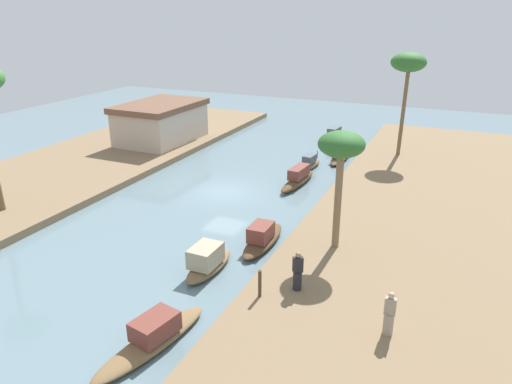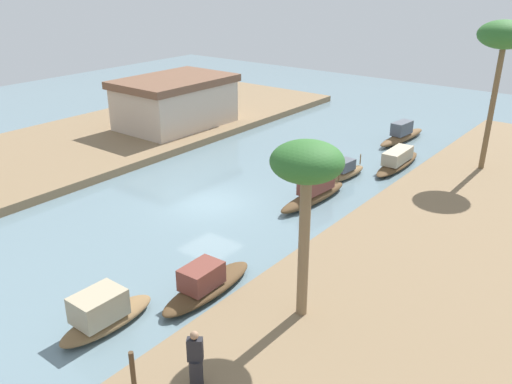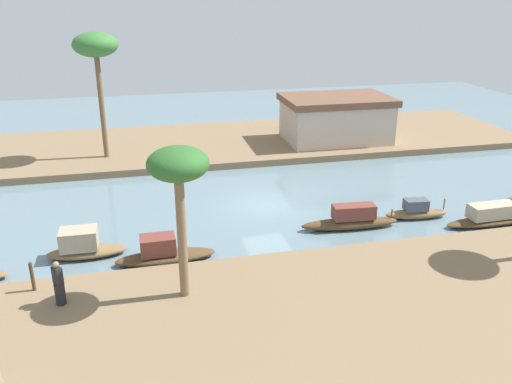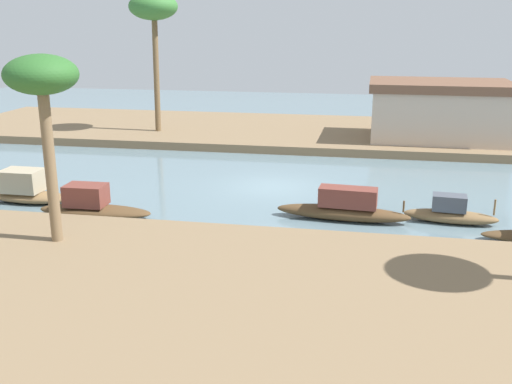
{
  "view_description": "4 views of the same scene",
  "coord_description": "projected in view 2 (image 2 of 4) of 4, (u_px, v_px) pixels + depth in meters",
  "views": [
    {
      "loc": [
        -26.62,
        -14.15,
        11.5
      ],
      "look_at": [
        -0.33,
        -2.48,
        0.49
      ],
      "focal_mm": 33.78,
      "sensor_mm": 36.0,
      "label": 1
    },
    {
      "loc": [
        -18.16,
        -16.96,
        10.87
      ],
      "look_at": [
        0.45,
        -2.6,
        1.12
      ],
      "focal_mm": 38.15,
      "sensor_mm": 36.0,
      "label": 2
    },
    {
      "loc": [
        -6.87,
        -26.53,
        11.26
      ],
      "look_at": [
        -0.82,
        -0.89,
        1.17
      ],
      "focal_mm": 37.04,
      "sensor_mm": 36.0,
      "label": 3
    },
    {
      "loc": [
        3.97,
        -25.38,
        7.24
      ],
      "look_at": [
        -0.31,
        -2.39,
        0.43
      ],
      "focal_mm": 41.71,
      "sensor_mm": 36.0,
      "label": 4
    }
  ],
  "objects": [
    {
      "name": "person_by_mooring",
      "position": [
        196.0,
        363.0,
        14.34
      ],
      "size": [
        0.52,
        0.52,
        1.74
      ],
      "rotation": [
        0.0,
        0.0,
        5.33
      ],
      "color": "#232328",
      "rests_on": "riverbank_left"
    },
    {
      "name": "sampan_with_tall_canopy",
      "position": [
        402.0,
        135.0,
        36.46
      ],
      "size": [
        5.41,
        1.41,
        1.37
      ],
      "rotation": [
        0.0,
        0.0,
        -0.09
      ],
      "color": "brown",
      "rests_on": "river_water"
    },
    {
      "name": "sampan_foreground",
      "position": [
        345.0,
        172.0,
        30.1
      ],
      "size": [
        3.44,
        1.22,
        1.06
      ],
      "rotation": [
        0.0,
        0.0,
        -0.1
      ],
      "color": "brown",
      "rests_on": "river_water"
    },
    {
      "name": "riverbank_left",
      "position": [
        461.0,
        281.0,
        19.91
      ],
      "size": [
        46.06,
        11.75,
        0.47
      ],
      "primitive_type": "cube",
      "color": "#846B4C",
      "rests_on": "ground"
    },
    {
      "name": "sampan_with_red_awning",
      "position": [
        206.0,
        284.0,
        19.35
      ],
      "size": [
        4.45,
        1.33,
        1.25
      ],
      "rotation": [
        0.0,
        0.0,
        0.02
      ],
      "color": "brown",
      "rests_on": "river_water"
    },
    {
      "name": "palm_tree_left_far",
      "position": [
        504.0,
        39.0,
        27.69
      ],
      "size": [
        2.66,
        2.66,
        7.96
      ],
      "color": "brown",
      "rests_on": "riverbank_left"
    },
    {
      "name": "mooring_post",
      "position": [
        133.0,
        371.0,
        14.27
      ],
      "size": [
        0.14,
        0.14,
        1.19
      ],
      "primitive_type": "cylinder",
      "color": "#4C3823",
      "rests_on": "riverbank_left"
    },
    {
      "name": "palm_tree_left_near",
      "position": [
        307.0,
        170.0,
        15.79
      ],
      "size": [
        2.19,
        2.19,
        5.81
      ],
      "color": "#7F6647",
      "rests_on": "riverbank_left"
    },
    {
      "name": "sampan_midstream",
      "position": [
        314.0,
        193.0,
        27.01
      ],
      "size": [
        5.06,
        1.32,
        1.26
      ],
      "rotation": [
        0.0,
        0.0,
        -0.07
      ],
      "color": "brown",
      "rests_on": "river_water"
    },
    {
      "name": "riverbank_right",
      "position": [
        61.0,
        151.0,
        33.95
      ],
      "size": [
        46.06,
        11.75,
        0.47
      ],
      "primitive_type": "cube",
      "color": "#846B4C",
      "rests_on": "ground"
    },
    {
      "name": "river_water",
      "position": [
        209.0,
        203.0,
        27.02
      ],
      "size": [
        70.95,
        70.95,
        0.0
      ],
      "primitive_type": "plane",
      "color": "slate",
      "rests_on": "ground"
    },
    {
      "name": "sampan_near_left_bank",
      "position": [
        398.0,
        160.0,
        31.69
      ],
      "size": [
        5.34,
        1.24,
        1.11
      ],
      "rotation": [
        0.0,
        0.0,
        0.02
      ],
      "color": "brown",
      "rests_on": "river_water"
    },
    {
      "name": "riverside_building",
      "position": [
        175.0,
        101.0,
        37.95
      ],
      "size": [
        8.04,
        5.51,
        3.36
      ],
      "rotation": [
        0.0,
        0.0,
        -0.01
      ],
      "color": "#C6B29E",
      "rests_on": "riverbank_right"
    },
    {
      "name": "sampan_open_hull",
      "position": [
        104.0,
        314.0,
        17.5
      ],
      "size": [
        3.54,
        1.26,
        1.36
      ],
      "rotation": [
        0.0,
        0.0,
        -0.01
      ],
      "color": "brown",
      "rests_on": "river_water"
    }
  ]
}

